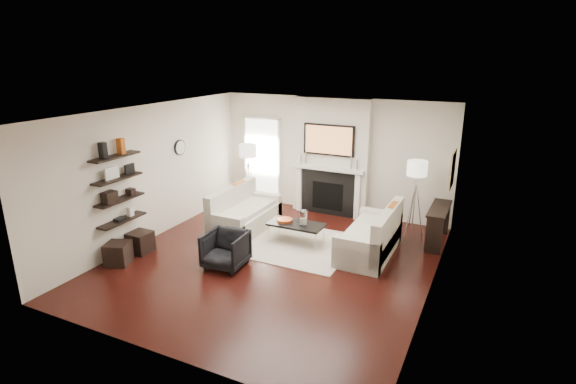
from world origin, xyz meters
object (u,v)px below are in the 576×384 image
at_px(loveseat_right_base, 369,243).
at_px(lamp_left_shade, 248,151).
at_px(loveseat_left_base, 246,220).
at_px(armchair, 226,248).
at_px(coffee_table, 296,224).
at_px(lamp_right_shade, 417,168).
at_px(ottoman_near, 140,242).

xyz_separation_m(loveseat_right_base, lamp_left_shade, (-3.33, 1.21, 1.24)).
bearing_deg(loveseat_left_base, loveseat_right_base, -0.39).
height_order(armchair, lamp_left_shade, lamp_left_shade).
bearing_deg(coffee_table, armchair, -115.30).
bearing_deg(loveseat_right_base, lamp_right_shade, 65.04).
distance_m(loveseat_right_base, coffee_table, 1.46).
xyz_separation_m(coffee_table, ottoman_near, (-2.51, -1.67, -0.20)).
bearing_deg(lamp_left_shade, lamp_right_shade, 0.21).
height_order(coffee_table, armchair, armchair).
height_order(loveseat_left_base, loveseat_right_base, same).
distance_m(loveseat_right_base, lamp_right_shade, 1.83).
xyz_separation_m(coffee_table, lamp_left_shade, (-1.89, 1.37, 1.05)).
distance_m(coffee_table, lamp_left_shade, 2.56).
bearing_deg(coffee_table, loveseat_right_base, 6.25).
xyz_separation_m(loveseat_right_base, ottoman_near, (-3.95, -1.82, -0.01)).
bearing_deg(lamp_right_shade, armchair, -133.47).
relative_size(loveseat_right_base, armchair, 2.53).
relative_size(armchair, ottoman_near, 1.78).
relative_size(loveseat_right_base, ottoman_near, 4.50).
bearing_deg(loveseat_right_base, ottoman_near, -155.21).
xyz_separation_m(loveseat_left_base, ottoman_near, (-1.23, -1.84, -0.01)).
relative_size(loveseat_right_base, lamp_left_shade, 4.50).
bearing_deg(armchair, loveseat_left_base, 105.54).
distance_m(lamp_left_shade, lamp_right_shade, 3.90).
xyz_separation_m(coffee_table, armchair, (-0.70, -1.48, -0.04)).
relative_size(loveseat_left_base, armchair, 2.53).
distance_m(coffee_table, armchair, 1.63).
bearing_deg(loveseat_right_base, loveseat_left_base, 179.61).
xyz_separation_m(lamp_left_shade, ottoman_near, (-0.62, -3.03, -1.25)).
distance_m(loveseat_left_base, loveseat_right_base, 2.72).
relative_size(loveseat_right_base, lamp_right_shade, 4.50).
distance_m(armchair, lamp_left_shade, 3.27).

